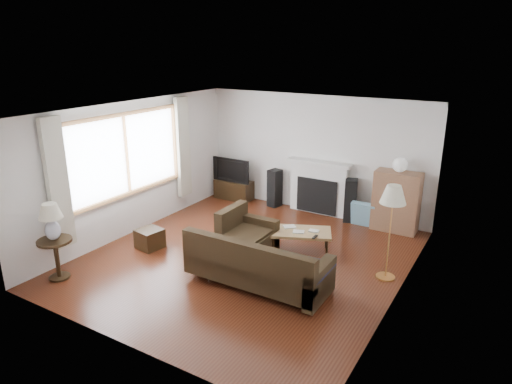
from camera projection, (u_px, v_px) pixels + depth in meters
The scene contains 17 objects.
room at pixel (247, 188), 7.39m from camera, with size 5.10×5.60×2.54m.
window at pixel (127, 155), 8.32m from camera, with size 0.12×2.74×1.54m, color brown.
curtain_near at pixel (58, 184), 7.10m from camera, with size 0.10×0.35×2.10m, color beige.
curtain_far at pixel (183, 147), 9.58m from camera, with size 0.10×0.35×2.10m, color beige.
fireplace at pixel (318, 187), 9.68m from camera, with size 1.40×0.26×1.15m, color white.
tv_stand at pixel (234, 190), 10.68m from camera, with size 0.89×0.40×0.44m, color black.
television at pixel (234, 169), 10.52m from camera, with size 0.95×0.12×0.55m, color black.
speaker_left at pixel (275, 188), 10.14m from camera, with size 0.23×0.28×0.84m, color black.
speaker_right at pixel (350, 200), 9.27m from camera, with size 0.25×0.29×0.88m, color black.
bookshelf at pixel (396, 202), 8.76m from camera, with size 0.86×0.41×1.18m, color #8A5C40.
globe_lamp at pixel (400, 165), 8.53m from camera, with size 0.27×0.27×0.27m, color white.
sectional_sofa at pixel (258, 262), 6.80m from camera, with size 2.35×1.72×0.76m, color black.
coffee_table at pixel (300, 241), 7.93m from camera, with size 1.04×0.57×0.41m, color #A3804E.
footstool at pixel (150, 238), 8.12m from camera, with size 0.41×0.41×0.34m, color black.
floor_lamp at pixel (390, 233), 6.89m from camera, with size 0.39×0.39×1.51m, color #CC8E46.
side_table at pixel (57, 259), 7.02m from camera, with size 0.52×0.52×0.65m, color black.
table_lamp at pixel (52, 222), 6.83m from camera, with size 0.36×0.36×0.57m, color silver.
Camera 1 is at (3.74, -5.97, 3.49)m, focal length 32.00 mm.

